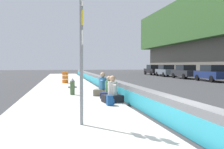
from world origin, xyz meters
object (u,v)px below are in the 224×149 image
(parked_car_farther, at_px, (153,70))
(construction_barrel, at_px, (65,78))
(route_sign_post, at_px, (82,46))
(seated_person_middle, at_px, (109,91))
(seated_person_foreground, at_px, (112,94))
(parked_car_midline, at_px, (185,72))
(fire_hydrant, at_px, (72,86))
(backpack, at_px, (110,100))
(seated_person_rear, at_px, (103,88))
(parked_car_far, at_px, (166,71))
(parked_car_fourth, at_px, (212,73))

(parked_car_farther, bearing_deg, construction_barrel, 141.25)
(route_sign_post, bearing_deg, seated_person_middle, -18.07)
(seated_person_foreground, relative_size, parked_car_midline, 0.25)
(seated_person_middle, relative_size, parked_car_farther, 0.23)
(fire_hydrant, relative_size, seated_person_foreground, 0.78)
(route_sign_post, bearing_deg, fire_hydrant, -0.40)
(route_sign_post, relative_size, backpack, 9.00)
(seated_person_foreground, height_order, parked_car_farther, parked_car_farther)
(seated_person_rear, distance_m, parked_car_far, 25.87)
(seated_person_rear, bearing_deg, route_sign_post, 165.93)
(construction_barrel, height_order, parked_car_farther, parked_car_farther)
(seated_person_middle, height_order, construction_barrel, seated_person_middle)
(fire_hydrant, bearing_deg, parked_car_fourth, -55.22)
(construction_barrel, relative_size, parked_car_far, 0.21)
(seated_person_rear, relative_size, construction_barrel, 1.26)
(seated_person_foreground, bearing_deg, parked_car_far, -27.64)
(seated_person_middle, bearing_deg, backpack, 170.50)
(seated_person_foreground, distance_m, parked_car_midline, 22.81)
(route_sign_post, bearing_deg, backpack, -23.78)
(seated_person_middle, xyz_separation_m, construction_barrel, (10.53, 1.89, 0.15))
(seated_person_rear, relative_size, parked_car_far, 0.26)
(backpack, xyz_separation_m, parked_car_fourth, (14.08, -13.38, 0.53))
(construction_barrel, distance_m, parked_car_farther, 23.69)
(seated_person_middle, distance_m, construction_barrel, 10.70)
(construction_barrel, bearing_deg, parked_car_fourth, -84.77)
(backpack, distance_m, construction_barrel, 12.81)
(parked_car_fourth, height_order, parked_car_far, same)
(fire_hydrant, distance_m, construction_barrel, 8.83)
(fire_hydrant, relative_size, seated_person_rear, 0.73)
(seated_person_rear, relative_size, parked_car_midline, 0.27)
(seated_person_rear, height_order, parked_car_far, parked_car_far)
(route_sign_post, distance_m, backpack, 3.83)
(route_sign_post, distance_m, parked_car_midline, 26.96)
(seated_person_rear, bearing_deg, fire_hydrant, 66.55)
(route_sign_post, distance_m, parked_car_fourth, 22.62)
(construction_barrel, bearing_deg, seated_person_middle, -169.80)
(seated_person_middle, xyz_separation_m, backpack, (-2.19, 0.37, -0.13))
(route_sign_post, bearing_deg, parked_car_far, -26.96)
(backpack, bearing_deg, route_sign_post, 156.22)
(seated_person_foreground, relative_size, seated_person_rear, 0.94)
(route_sign_post, bearing_deg, construction_barrel, 0.68)
(parked_car_midline, bearing_deg, route_sign_post, 147.28)
(fire_hydrant, bearing_deg, backpack, -161.66)
(route_sign_post, relative_size, fire_hydrant, 4.09)
(seated_person_middle, bearing_deg, parked_car_far, -28.79)
(construction_barrel, height_order, parked_car_far, parked_car_far)
(seated_person_rear, relative_size, parked_car_fourth, 0.26)
(seated_person_foreground, distance_m, seated_person_rear, 2.39)
(seated_person_rear, height_order, parked_car_farther, parked_car_farther)
(fire_hydrant, height_order, construction_barrel, construction_barrel)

